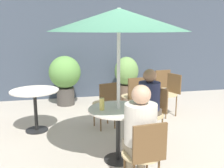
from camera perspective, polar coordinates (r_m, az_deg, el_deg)
name	(u,v)px	position (r m, az deg, el deg)	size (l,w,h in m)	color
ground_plane	(137,164)	(3.66, 5.57, -16.99)	(20.00, 20.00, 0.00)	#B2A899
storefront_wall	(95,39)	(6.77, -3.65, 9.75)	(10.00, 0.06, 3.00)	#3D4756
cafe_table_near	(118,120)	(3.51, 1.38, -7.81)	(0.80, 0.80, 0.73)	black
cafe_table_far	(35,99)	(4.71, -16.44, -3.06)	(0.82, 0.82, 0.73)	black
bistro_chair_0	(145,151)	(2.81, 7.24, -14.36)	(0.43, 0.44, 0.86)	tan
bistro_chair_1	(154,109)	(4.18, 9.03, -5.46)	(0.49, 0.49, 0.86)	tan
bistro_chair_2	(134,94)	(5.10, 4.87, -2.13)	(0.43, 0.45, 0.86)	tan
bistro_chair_3	(170,90)	(5.49, 12.57, -1.36)	(0.47, 0.46, 0.86)	tan
bistro_chair_4	(160,84)	(6.09, 10.47, 0.05)	(0.43, 0.44, 0.86)	tan
bistro_chair_5	(107,101)	(4.60, -1.19, -3.65)	(0.45, 0.47, 0.86)	tan
seated_person_0	(140,129)	(2.86, 6.07, -9.72)	(0.35, 0.37, 1.20)	gray
seated_person_1	(148,100)	(4.01, 7.95, -3.46)	(0.42, 0.41, 1.18)	brown
beer_glass_0	(102,104)	(3.40, -2.21, -4.39)	(0.06, 0.06, 0.16)	#DBC65B
beer_glass_1	(135,103)	(3.47, 5.03, -4.08)	(0.06, 0.06, 0.16)	#DBC65B
potted_plant_0	(65,76)	(6.16, -10.21, 1.79)	(0.73, 0.73, 1.15)	#47423D
potted_plant_1	(126,75)	(6.53, 3.15, 2.04)	(0.59, 0.59, 1.08)	brown
umbrella	(119,20)	(3.31, 1.49, 13.75)	(1.74, 1.74, 2.01)	silver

